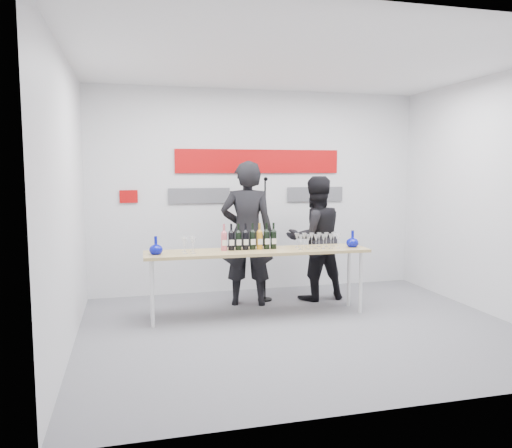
% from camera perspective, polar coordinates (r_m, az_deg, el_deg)
% --- Properties ---
extents(ground, '(5.00, 5.00, 0.00)m').
position_cam_1_polar(ground, '(5.90, 5.27, -11.86)').
color(ground, slate).
rests_on(ground, ground).
extents(back_wall, '(5.00, 0.04, 3.00)m').
position_cam_1_polar(back_wall, '(7.53, 0.29, 3.74)').
color(back_wall, silver).
rests_on(back_wall, ground).
extents(signage, '(3.38, 0.02, 0.79)m').
position_cam_1_polar(signage, '(7.48, -0.07, 6.08)').
color(signage, '#B10708').
rests_on(signage, back_wall).
extents(tasting_table, '(2.80, 0.62, 0.84)m').
position_cam_1_polar(tasting_table, '(6.20, 0.23, -3.57)').
color(tasting_table, tan).
rests_on(tasting_table, ground).
extents(wine_bottles, '(0.71, 0.09, 0.33)m').
position_cam_1_polar(wine_bottles, '(6.20, -0.80, -1.43)').
color(wine_bottles, '#CC5966').
rests_on(wine_bottles, tasting_table).
extents(decanter_left, '(0.16, 0.16, 0.21)m').
position_cam_1_polar(decanter_left, '(5.99, -11.38, -2.39)').
color(decanter_left, '#080F9F').
rests_on(decanter_left, tasting_table).
extents(decanter_right, '(0.16, 0.16, 0.21)m').
position_cam_1_polar(decanter_right, '(6.54, 10.97, -1.66)').
color(decanter_right, '#080F9F').
rests_on(decanter_right, tasting_table).
extents(glasses_left, '(0.17, 0.23, 0.18)m').
position_cam_1_polar(glasses_left, '(6.05, -7.70, -2.39)').
color(glasses_left, silver).
rests_on(glasses_left, tasting_table).
extents(glasses_right, '(0.57, 0.24, 0.18)m').
position_cam_1_polar(glasses_right, '(6.40, 7.05, -1.90)').
color(glasses_right, silver).
rests_on(glasses_right, tasting_table).
extents(presenter_left, '(0.80, 0.63, 1.94)m').
position_cam_1_polar(presenter_left, '(6.70, -1.02, -1.10)').
color(presenter_left, black).
rests_on(presenter_left, ground).
extents(presenter_right, '(0.91, 0.74, 1.74)m').
position_cam_1_polar(presenter_right, '(7.05, 6.75, -1.63)').
color(presenter_right, black).
rests_on(presenter_right, ground).
extents(mic_stand, '(0.20, 0.20, 1.73)m').
position_cam_1_polar(mic_stand, '(6.97, 1.04, -4.52)').
color(mic_stand, black).
rests_on(mic_stand, ground).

